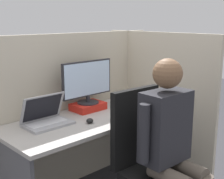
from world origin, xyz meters
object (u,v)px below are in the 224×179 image
at_px(paper_box, 88,106).
at_px(monitor, 87,81).
at_px(person, 172,139).
at_px(office_chair, 151,162).
at_px(stapler, 146,99).
at_px(carrot_toy, 135,112).
at_px(laptop, 46,119).

bearing_deg(paper_box, monitor, 90.00).
bearing_deg(person, monitor, 86.19).
relative_size(paper_box, person, 0.22).
relative_size(paper_box, office_chair, 0.27).
xyz_separation_m(stapler, carrot_toy, (-0.40, -0.22, -0.01)).
bearing_deg(office_chair, monitor, 84.75).
xyz_separation_m(laptop, carrot_toy, (0.68, -0.30, -0.02)).
bearing_deg(stapler, laptop, 175.37).
bearing_deg(carrot_toy, stapler, 28.52).
relative_size(monitor, stapler, 3.77).
distance_m(paper_box, carrot_toy, 0.43).
distance_m(monitor, office_chair, 0.92).
distance_m(paper_box, office_chair, 0.83).
distance_m(stapler, person, 1.02).
distance_m(monitor, carrot_toy, 0.50).
xyz_separation_m(monitor, carrot_toy, (0.19, -0.39, -0.24)).
bearing_deg(paper_box, person, -93.83).
height_order(paper_box, person, person).
distance_m(laptop, person, 0.96).
height_order(paper_box, monitor, monitor).
bearing_deg(stapler, office_chair, -137.04).
height_order(carrot_toy, person, person).
xyz_separation_m(stapler, office_chair, (-0.66, -0.62, -0.23)).
bearing_deg(paper_box, office_chair, -95.27).
relative_size(stapler, office_chair, 0.13).
bearing_deg(person, stapler, 49.94).
relative_size(carrot_toy, office_chair, 0.13).
relative_size(laptop, office_chair, 0.34).
relative_size(paper_box, carrot_toy, 2.11).
bearing_deg(monitor, paper_box, -90.00).
relative_size(monitor, carrot_toy, 3.91).
bearing_deg(office_chair, carrot_toy, 56.51).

